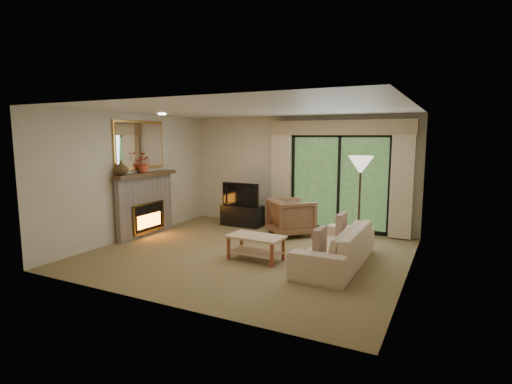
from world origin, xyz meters
The scene contains 22 objects.
floor centered at (0.00, 0.00, 0.00)m, with size 5.50×5.50×0.00m, color olive.
ceiling centered at (0.00, 0.00, 2.60)m, with size 5.50×5.50×0.00m, color silver.
wall_back centered at (0.00, 2.50, 1.30)m, with size 5.00×5.00×0.00m, color beige.
wall_front centered at (0.00, -2.50, 1.30)m, with size 5.00×5.00×0.00m, color beige.
wall_left centered at (-2.75, 0.00, 1.30)m, with size 5.00×5.00×0.00m, color beige.
wall_right centered at (2.75, 0.00, 1.30)m, with size 5.00×5.00×0.00m, color beige.
fireplace centered at (-2.63, 0.20, 0.69)m, with size 0.24×1.70×1.37m, color gray, non-canonical shape.
mirror centered at (-2.71, 0.20, 1.95)m, with size 0.07×1.45×1.02m, color gold, non-canonical shape.
sliding_door centered at (1.00, 2.45, 1.10)m, with size 2.26×0.10×2.16m, color black, non-canonical shape.
curtain_left centered at (-0.35, 2.34, 1.20)m, with size 0.45×0.18×2.35m, color #C6B48F.
curtain_right centered at (2.35, 2.34, 1.20)m, with size 0.45×0.18×2.35m, color #C6B48F.
cornice centered at (1.00, 2.36, 2.32)m, with size 3.20×0.24×0.32m, color #9F8864.
media_console centered at (-1.19, 1.95, 0.25)m, with size 0.99×0.44×0.49m, color black.
tv centered at (-1.19, 1.95, 0.77)m, with size 0.96×0.12×0.55m, color black.
armchair centered at (0.19, 1.61, 0.40)m, with size 0.85×0.87×0.79m, color brown.
sofa centered at (1.61, 0.06, 0.32)m, with size 2.21×0.86×0.64m, color #C9AD90.
pillow_near centered at (1.53, -0.57, 0.55)m, with size 0.11×0.41×0.41m, color #533429.
pillow_far centered at (1.53, 0.70, 0.55)m, with size 0.11×0.41×0.41m, color #533429.
coffee_table centered at (0.31, -0.31, 0.22)m, with size 0.96×0.53×0.43m, color #D8AD84, non-canonical shape.
floor_lamp centered at (1.71, 1.32, 0.88)m, with size 0.47×0.47×1.77m, color beige, non-canonical shape.
vase centered at (-2.61, -0.47, 1.52)m, with size 0.28×0.28×0.29m, color #453119.
branches centered at (-2.61, 0.20, 1.59)m, with size 0.39×0.34×0.43m, color #D24F32.
Camera 1 is at (3.33, -6.31, 2.14)m, focal length 28.00 mm.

